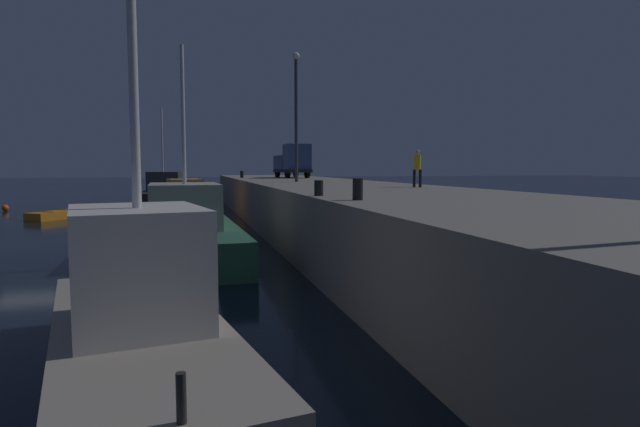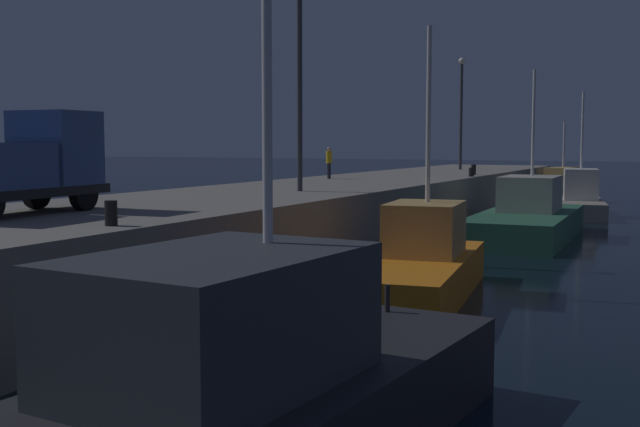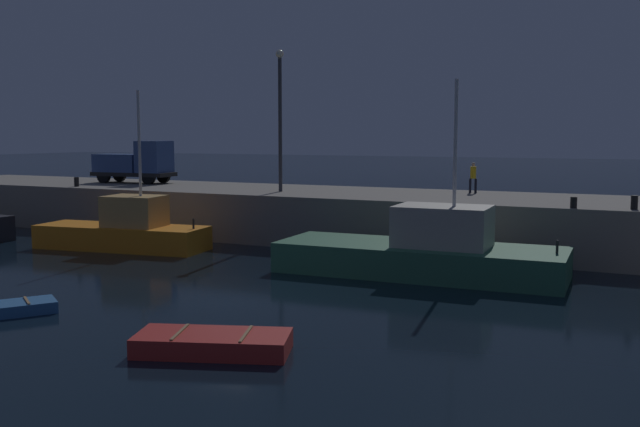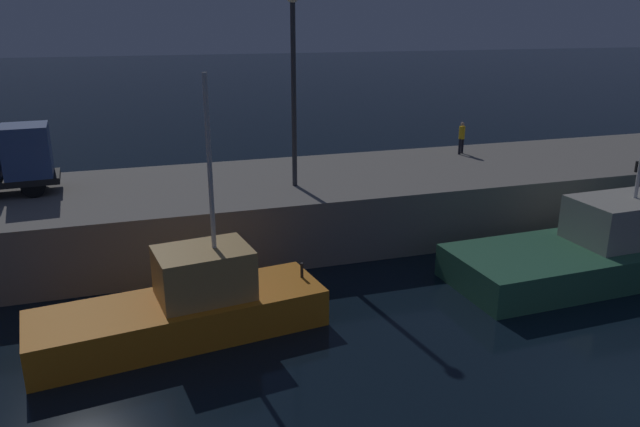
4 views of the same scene
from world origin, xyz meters
The scene contains 13 objects.
pier_quay centered at (0.00, 14.63, 1.29)m, with size 64.64×8.12×2.58m.
fishing_trawler_red centered at (4.82, 6.88, 0.92)m, with size 11.63×4.29×7.80m.
fishing_boat_blue centered at (-10.50, 6.81, 0.92)m, with size 8.91×3.76×7.78m.
fishing_boat_white centered at (-23.91, 5.19, 1.02)m, with size 12.56×4.64×8.52m.
fishing_boat_orange centered at (17.21, 6.20, 0.93)m, with size 8.49×3.99×7.43m.
fishing_trawler_green centered at (27.62, 9.15, 0.92)m, with size 8.56×3.76×5.89m.
lamp_post_west centered at (-5.30, 13.39, 7.03)m, with size 0.44×0.44×7.59m.
lamp_post_east centered at (20.54, 14.54, 7.00)m, with size 0.44×0.44×7.52m.
utility_truck centered at (-16.91, 15.46, 3.86)m, with size 5.45×2.28×2.69m.
dockworker centered at (4.41, 16.78, 3.50)m, with size 0.41×0.41×1.62m.
bollard_west centered at (-18.10, 11.45, 2.86)m, with size 0.28×0.28×0.56m, color black.
bollard_central centered at (10.05, 10.94, 2.82)m, with size 0.28×0.28×0.48m, color black.
bollard_east centered at (12.37, 11.44, 2.87)m, with size 0.28×0.28×0.58m, color black.
Camera 2 is at (-31.59, -0.30, 4.42)m, focal length 44.00 mm.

